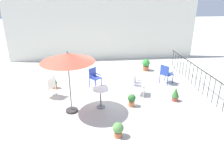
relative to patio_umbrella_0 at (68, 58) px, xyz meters
The scene contains 14 objects.
ground_plane 3.05m from the patio_umbrella_0, 42.69° to the left, with size 60.00×60.00×0.00m, color beige.
villa_facade 6.79m from the patio_umbrella_0, 75.93° to the left, with size 12.04×0.30×4.08m, color white.
terrace_railing 5.93m from the patio_umbrella_0, 15.33° to the left, with size 0.03×6.06×1.01m.
patio_umbrella_0 is the anchor object (origin of this frame).
cafe_table_0 1.89m from the patio_umbrella_0, ahead, with size 0.60×0.60×0.77m.
patio_chair_0 2.74m from the patio_umbrella_0, 66.69° to the left, with size 0.60×0.60×0.91m.
patio_chair_1 3.29m from the patio_umbrella_0, 21.89° to the left, with size 0.57×0.60×0.95m.
patio_chair_2 5.05m from the patio_umbrella_0, 26.14° to the left, with size 0.66×0.66×0.94m.
patio_chair_3 2.20m from the patio_umbrella_0, 128.18° to the left, with size 0.63×0.63×0.90m.
potted_plant_0 4.50m from the patio_umbrella_0, ahead, with size 0.30×0.30×0.59m.
potted_plant_1 2.86m from the patio_umbrella_0, 47.03° to the right, with size 0.34×0.34×0.48m.
potted_plant_2 5.83m from the patio_umbrella_0, 46.17° to the left, with size 0.43×0.43×0.67m.
potted_plant_3 2.90m from the patio_umbrella_0, ahead, with size 0.31×0.31×0.51m.
potted_plant_4 2.89m from the patio_umbrella_0, 113.80° to the left, with size 0.29×0.29×0.66m.
Camera 1 is at (-0.88, -8.36, 4.10)m, focal length 33.36 mm.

